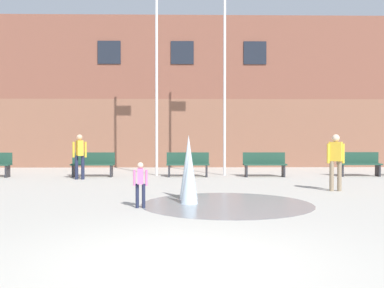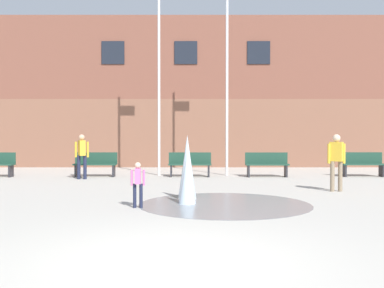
{
  "view_description": "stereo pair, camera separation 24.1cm",
  "coord_description": "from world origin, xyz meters",
  "px_view_note": "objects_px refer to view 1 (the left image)",
  "views": [
    {
      "loc": [
        0.06,
        -5.56,
        1.58
      ],
      "look_at": [
        0.31,
        7.91,
        1.3
      ],
      "focal_mm": 42.0,
      "sensor_mm": 36.0,
      "label": 1
    },
    {
      "loc": [
        0.3,
        -5.56,
        1.58
      ],
      "look_at": [
        0.31,
        7.91,
        1.3
      ],
      "focal_mm": 42.0,
      "sensor_mm": 36.0,
      "label": 2
    }
  ],
  "objects_px": {
    "child_in_fountain": "(140,181)",
    "park_bench_center": "(265,164)",
    "park_bench_under_left_flagpole": "(188,164)",
    "adult_in_red": "(336,158)",
    "park_bench_left_of_flagpoles": "(93,164)",
    "adult_near_bench": "(80,153)",
    "flagpole_left": "(157,64)",
    "flagpole_right": "(225,61)",
    "park_bench_far_right": "(359,164)"
  },
  "relations": [
    {
      "from": "child_in_fountain",
      "to": "park_bench_center",
      "type": "bearing_deg",
      "value": -33.62
    },
    {
      "from": "park_bench_under_left_flagpole",
      "to": "adult_in_red",
      "type": "xyz_separation_m",
      "value": [
        4.1,
        -4.37,
        0.45
      ]
    },
    {
      "from": "park_bench_left_of_flagpoles",
      "to": "adult_near_bench",
      "type": "xyz_separation_m",
      "value": [
        -0.27,
        -0.99,
        0.45
      ]
    },
    {
      "from": "park_bench_center",
      "to": "child_in_fountain",
      "type": "relative_size",
      "value": 1.62
    },
    {
      "from": "child_in_fountain",
      "to": "flagpole_left",
      "type": "relative_size",
      "value": 0.12
    },
    {
      "from": "park_bench_left_of_flagpoles",
      "to": "flagpole_right",
      "type": "distance_m",
      "value": 6.4
    },
    {
      "from": "park_bench_far_right",
      "to": "adult_near_bench",
      "type": "distance_m",
      "value": 10.4
    },
    {
      "from": "adult_in_red",
      "to": "adult_near_bench",
      "type": "bearing_deg",
      "value": -170.14
    },
    {
      "from": "adult_near_bench",
      "to": "flagpole_right",
      "type": "xyz_separation_m",
      "value": [
        5.29,
        1.51,
        3.49
      ]
    },
    {
      "from": "park_bench_center",
      "to": "flagpole_left",
      "type": "relative_size",
      "value": 0.2
    },
    {
      "from": "park_bench_under_left_flagpole",
      "to": "park_bench_left_of_flagpoles",
      "type": "bearing_deg",
      "value": 179.38
    },
    {
      "from": "park_bench_far_right",
      "to": "flagpole_left",
      "type": "bearing_deg",
      "value": 176.43
    },
    {
      "from": "park_bench_under_left_flagpole",
      "to": "flagpole_left",
      "type": "xyz_separation_m",
      "value": [
        -1.17,
        0.56,
        3.83
      ]
    },
    {
      "from": "park_bench_far_right",
      "to": "flagpole_right",
      "type": "relative_size",
      "value": 0.19
    },
    {
      "from": "adult_in_red",
      "to": "flagpole_right",
      "type": "bearing_deg",
      "value": 151.34
    },
    {
      "from": "adult_in_red",
      "to": "flagpole_right",
      "type": "height_order",
      "value": "flagpole_right"
    },
    {
      "from": "park_bench_far_right",
      "to": "adult_near_bench",
      "type": "relative_size",
      "value": 1.01
    },
    {
      "from": "adult_in_red",
      "to": "flagpole_left",
      "type": "bearing_deg",
      "value": 170.11
    },
    {
      "from": "adult_near_bench",
      "to": "child_in_fountain",
      "type": "distance_m",
      "value": 6.81
    },
    {
      "from": "adult_in_red",
      "to": "flagpole_right",
      "type": "distance_m",
      "value": 6.59
    },
    {
      "from": "adult_in_red",
      "to": "child_in_fountain",
      "type": "xyz_separation_m",
      "value": [
        -5.19,
        -2.8,
        -0.35
      ]
    },
    {
      "from": "park_bench_under_left_flagpole",
      "to": "child_in_fountain",
      "type": "distance_m",
      "value": 7.26
    },
    {
      "from": "child_in_fountain",
      "to": "flagpole_right",
      "type": "distance_m",
      "value": 9.0
    },
    {
      "from": "adult_near_bench",
      "to": "child_in_fountain",
      "type": "relative_size",
      "value": 1.61
    },
    {
      "from": "adult_in_red",
      "to": "child_in_fountain",
      "type": "relative_size",
      "value": 1.61
    },
    {
      "from": "flagpole_left",
      "to": "flagpole_right",
      "type": "bearing_deg",
      "value": 0.0
    },
    {
      "from": "park_bench_left_of_flagpoles",
      "to": "adult_near_bench",
      "type": "bearing_deg",
      "value": -105.34
    },
    {
      "from": "park_bench_under_left_flagpole",
      "to": "flagpole_right",
      "type": "xyz_separation_m",
      "value": [
        1.46,
        0.56,
        3.94
      ]
    },
    {
      "from": "child_in_fountain",
      "to": "park_bench_under_left_flagpole",
      "type": "bearing_deg",
      "value": -13.1
    },
    {
      "from": "park_bench_left_of_flagpoles",
      "to": "flagpole_left",
      "type": "bearing_deg",
      "value": 12.32
    },
    {
      "from": "flagpole_right",
      "to": "adult_near_bench",
      "type": "bearing_deg",
      "value": -164.09
    },
    {
      "from": "park_bench_far_right",
      "to": "park_bench_center",
      "type": "bearing_deg",
      "value": -177.89
    },
    {
      "from": "park_bench_under_left_flagpole",
      "to": "child_in_fountain",
      "type": "bearing_deg",
      "value": -98.65
    },
    {
      "from": "child_in_fountain",
      "to": "flagpole_left",
      "type": "distance_m",
      "value": 8.59
    },
    {
      "from": "park_bench_left_of_flagpoles",
      "to": "flagpole_left",
      "type": "height_order",
      "value": "flagpole_left"
    },
    {
      "from": "park_bench_left_of_flagpoles",
      "to": "park_bench_far_right",
      "type": "xyz_separation_m",
      "value": [
        10.07,
        0.04,
        0.0
      ]
    },
    {
      "from": "park_bench_center",
      "to": "flagpole_right",
      "type": "bearing_deg",
      "value": 156.69
    },
    {
      "from": "park_bench_left_of_flagpoles",
      "to": "child_in_fountain",
      "type": "distance_m",
      "value": 7.62
    },
    {
      "from": "park_bench_under_left_flagpole",
      "to": "flagpole_left",
      "type": "height_order",
      "value": "flagpole_left"
    },
    {
      "from": "flagpole_left",
      "to": "park_bench_left_of_flagpoles",
      "type": "bearing_deg",
      "value": -167.68
    },
    {
      "from": "park_bench_under_left_flagpole",
      "to": "flagpole_left",
      "type": "relative_size",
      "value": 0.2
    },
    {
      "from": "park_bench_far_right",
      "to": "flagpole_right",
      "type": "xyz_separation_m",
      "value": [
        -5.05,
        0.48,
        3.94
      ]
    },
    {
      "from": "park_bench_under_left_flagpole",
      "to": "child_in_fountain",
      "type": "relative_size",
      "value": 1.62
    },
    {
      "from": "park_bench_under_left_flagpole",
      "to": "park_bench_center",
      "type": "height_order",
      "value": "same"
    },
    {
      "from": "adult_in_red",
      "to": "flagpole_left",
      "type": "relative_size",
      "value": 0.2
    },
    {
      "from": "park_bench_far_right",
      "to": "adult_in_red",
      "type": "relative_size",
      "value": 1.01
    },
    {
      "from": "park_bench_left_of_flagpoles",
      "to": "flagpole_right",
      "type": "xyz_separation_m",
      "value": [
        5.02,
        0.52,
        3.94
      ]
    },
    {
      "from": "park_bench_under_left_flagpole",
      "to": "adult_in_red",
      "type": "height_order",
      "value": "adult_in_red"
    },
    {
      "from": "adult_in_red",
      "to": "park_bench_far_right",
      "type": "bearing_deg",
      "value": 94.75
    },
    {
      "from": "park_bench_under_left_flagpole",
      "to": "child_in_fountain",
      "type": "height_order",
      "value": "child_in_fountain"
    }
  ]
}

